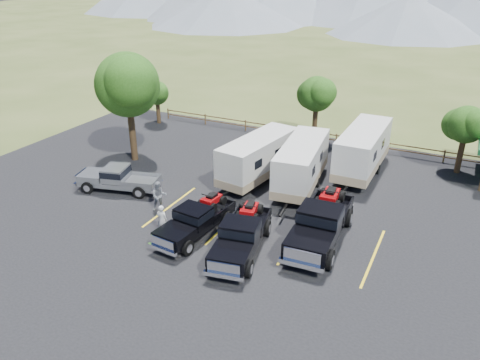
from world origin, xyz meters
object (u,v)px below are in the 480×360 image
at_px(tree_big_nw, 127,85).
at_px(person_a, 162,220).
at_px(rig_left, 196,219).
at_px(rig_right, 321,222).
at_px(trailer_right, 363,150).
at_px(trailer_left, 258,158).
at_px(rig_center, 242,234).
at_px(trailer_center, 302,164).
at_px(pickup_silver, 118,178).
at_px(person_b, 159,196).

distance_m(tree_big_nw, person_a, 12.12).
relative_size(tree_big_nw, rig_left, 1.40).
height_order(rig_right, trailer_right, trailer_right).
xyz_separation_m(tree_big_nw, trailer_left, (9.67, 0.78, -4.02)).
bearing_deg(rig_center, trailer_center, 78.69).
height_order(pickup_silver, person_a, person_a).
xyz_separation_m(rig_right, trailer_left, (-6.01, 5.46, 0.45)).
xyz_separation_m(trailer_right, person_a, (-7.59, -12.79, -0.78)).
bearing_deg(rig_left, rig_center, -2.05).
distance_m(tree_big_nw, pickup_silver, 7.05).
bearing_deg(person_a, pickup_silver, -35.36).
relative_size(trailer_left, person_b, 4.71).
distance_m(rig_left, rig_right, 6.54).
bearing_deg(tree_big_nw, trailer_right, 17.70).
distance_m(trailer_center, trailer_right, 4.96).
bearing_deg(trailer_left, rig_left, -82.09).
height_order(rig_left, pickup_silver, rig_left).
relative_size(trailer_right, person_a, 5.21).
xyz_separation_m(rig_left, person_b, (-3.30, 1.32, 0.02)).
distance_m(trailer_left, trailer_right, 7.22).
bearing_deg(tree_big_nw, trailer_center, 4.52).
distance_m(trailer_right, pickup_silver, 16.29).
height_order(tree_big_nw, person_a, tree_big_nw).
xyz_separation_m(pickup_silver, person_a, (5.55, -3.19, 0.02)).
xyz_separation_m(tree_big_nw, rig_center, (12.43, -7.37, -4.61)).
distance_m(pickup_silver, person_b, 3.98).
distance_m(rig_center, pickup_silver, 10.38).
bearing_deg(trailer_center, rig_center, -97.60).
distance_m(trailer_center, person_b, 9.20).
bearing_deg(tree_big_nw, trailer_left, 4.61).
bearing_deg(person_a, rig_left, -157.37).
relative_size(rig_left, rig_right, 0.82).
bearing_deg(rig_right, pickup_silver, 177.04).
bearing_deg(trailer_right, rig_center, -103.67).
xyz_separation_m(rig_center, trailer_left, (-2.76, 8.15, 0.59)).
bearing_deg(rig_left, person_b, 163.92).
relative_size(trailer_center, trailer_right, 0.96).
height_order(rig_right, trailer_left, trailer_left).
relative_size(rig_right, trailer_left, 0.81).
height_order(rig_center, trailer_center, trailer_center).
height_order(tree_big_nw, rig_right, tree_big_nw).
bearing_deg(rig_center, tree_big_nw, 139.03).
bearing_deg(rig_left, trailer_left, 94.94).
distance_m(rig_left, person_b, 3.55).
height_order(rig_left, person_a, rig_left).
distance_m(rig_left, trailer_left, 7.79).
bearing_deg(rig_left, trailer_center, 75.00).
bearing_deg(rig_center, person_b, 154.19).
relative_size(tree_big_nw, pickup_silver, 1.40).
xyz_separation_m(trailer_left, trailer_center, (2.91, 0.21, 0.02)).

